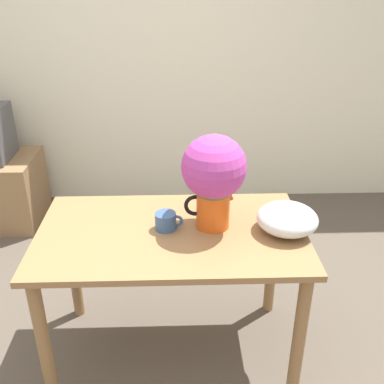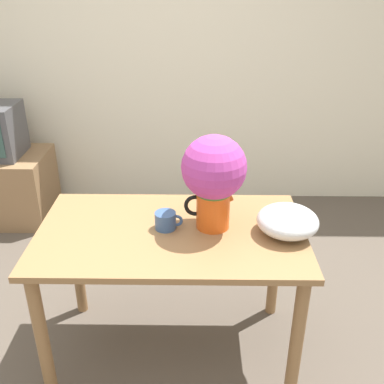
{
  "view_description": "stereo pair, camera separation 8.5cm",
  "coord_description": "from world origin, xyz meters",
  "views": [
    {
      "loc": [
        0.22,
        -1.59,
        1.85
      ],
      "look_at": [
        0.28,
        0.25,
        0.93
      ],
      "focal_mm": 42.0,
      "sensor_mm": 36.0,
      "label": 1
    },
    {
      "loc": [
        0.3,
        -1.59,
        1.85
      ],
      "look_at": [
        0.28,
        0.25,
        0.93
      ],
      "focal_mm": 42.0,
      "sensor_mm": 36.0,
      "label": 2
    }
  ],
  "objects": [
    {
      "name": "white_bowl",
      "position": [
        0.72,
        0.19,
        0.82
      ],
      "size": [
        0.28,
        0.28,
        0.13
      ],
      "color": "silver",
      "rests_on": "table"
    },
    {
      "name": "coffee_mug",
      "position": [
        0.16,
        0.23,
        0.79
      ],
      "size": [
        0.13,
        0.1,
        0.08
      ],
      "color": "#385689",
      "rests_on": "table"
    },
    {
      "name": "flower_vase",
      "position": [
        0.38,
        0.25,
        1.02
      ],
      "size": [
        0.3,
        0.3,
        0.45
      ],
      "color": "#E05619",
      "rests_on": "table"
    },
    {
      "name": "tv_stand",
      "position": [
        -1.27,
        1.65,
        0.27
      ],
      "size": [
        0.75,
        0.55,
        0.55
      ],
      "color": "#8E6B47",
      "rests_on": "ground_plane"
    },
    {
      "name": "table",
      "position": [
        0.18,
        0.21,
        0.64
      ],
      "size": [
        1.25,
        0.74,
        0.75
      ],
      "color": "olive",
      "rests_on": "ground_plane"
    },
    {
      "name": "ground_plane",
      "position": [
        0.0,
        0.0,
        0.0
      ],
      "size": [
        12.0,
        12.0,
        0.0
      ],
      "primitive_type": "plane",
      "color": "brown"
    },
    {
      "name": "wall_back",
      "position": [
        0.0,
        2.07,
        1.3
      ],
      "size": [
        8.0,
        0.05,
        2.6
      ],
      "color": "#EDE5CC",
      "rests_on": "ground_plane"
    }
  ]
}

